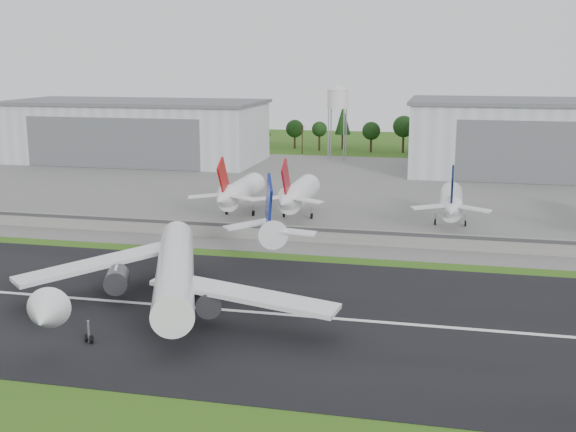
% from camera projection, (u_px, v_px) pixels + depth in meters
% --- Properties ---
extents(ground, '(600.00, 600.00, 0.00)m').
position_uv_depth(ground, '(172.00, 331.00, 104.92)').
color(ground, '#275814').
rests_on(ground, ground).
extents(runway, '(320.00, 60.00, 0.10)m').
position_uv_depth(runway, '(196.00, 308.00, 114.44)').
color(runway, black).
rests_on(runway, ground).
extents(runway_centerline, '(220.00, 1.00, 0.02)m').
position_uv_depth(runway_centerline, '(196.00, 308.00, 114.43)').
color(runway_centerline, white).
rests_on(runway_centerline, runway).
extents(apron, '(320.00, 150.00, 0.10)m').
position_uv_depth(apron, '(320.00, 189.00, 219.24)').
color(apron, slate).
rests_on(apron, ground).
extents(blast_fence, '(240.00, 0.61, 3.50)m').
position_uv_depth(blast_fence, '(266.00, 232.00, 156.92)').
color(blast_fence, gray).
rests_on(blast_fence, ground).
extents(hangar_west, '(97.00, 44.00, 23.20)m').
position_uv_depth(hangar_west, '(136.00, 131.00, 276.84)').
color(hangar_west, silver).
rests_on(hangar_west, ground).
extents(hangar_east, '(102.00, 47.00, 25.20)m').
position_uv_depth(hangar_east, '(563.00, 138.00, 243.15)').
color(hangar_east, silver).
rests_on(hangar_east, ground).
extents(water_tower, '(8.40, 8.40, 29.40)m').
position_uv_depth(water_tower, '(338.00, 96.00, 277.01)').
color(water_tower, '#99999E').
rests_on(water_tower, ground).
extents(utility_poles, '(230.00, 3.00, 12.00)m').
position_uv_depth(utility_poles, '(355.00, 155.00, 295.47)').
color(utility_poles, black).
rests_on(utility_poles, ground).
extents(treeline, '(320.00, 16.00, 22.00)m').
position_uv_depth(treeline, '(359.00, 151.00, 309.76)').
color(treeline, black).
rests_on(treeline, ground).
extents(main_airliner, '(53.65, 57.40, 18.17)m').
position_uv_depth(main_airliner, '(174.00, 278.00, 113.75)').
color(main_airliner, white).
rests_on(main_airliner, runway).
extents(parked_jet_red_a, '(7.36, 31.29, 16.73)m').
position_uv_depth(parked_jet_red_a, '(238.00, 192.00, 179.32)').
color(parked_jet_red_a, white).
rests_on(parked_jet_red_a, ground).
extents(parked_jet_red_b, '(7.36, 31.29, 16.78)m').
position_uv_depth(parked_jet_red_b, '(297.00, 195.00, 176.09)').
color(parked_jet_red_b, white).
rests_on(parked_jet_red_b, ground).
extents(parked_jet_navy, '(7.36, 31.29, 16.47)m').
position_uv_depth(parked_jet_navy, '(451.00, 202.00, 168.13)').
color(parked_jet_navy, white).
rests_on(parked_jet_navy, ground).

